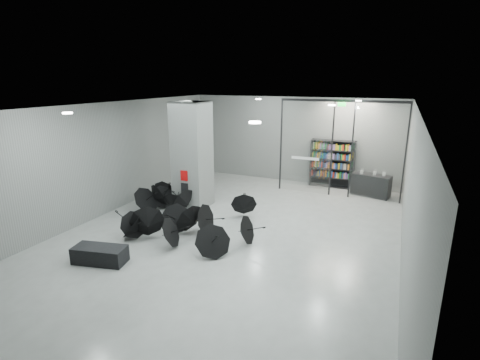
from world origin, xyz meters
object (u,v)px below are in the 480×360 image
at_px(column, 192,155).
at_px(umbrella_cluster, 175,217).
at_px(bookshelf, 332,164).
at_px(bench, 100,255).
at_px(shop_counter, 371,185).

relative_size(column, umbrella_cluster, 0.72).
relative_size(bookshelf, umbrella_cluster, 0.39).
distance_m(bench, umbrella_cluster, 2.99).
bearing_deg(umbrella_cluster, shop_counter, 46.96).
height_order(column, shop_counter, column).
distance_m(shop_counter, umbrella_cluster, 8.37).
bearing_deg(bench, bookshelf, 53.16).
height_order(column, bench, column).
bearing_deg(shop_counter, column, -133.63).
relative_size(bench, bookshelf, 0.65).
relative_size(bookshelf, shop_counter, 1.39).
distance_m(bench, bookshelf, 10.74).
bearing_deg(bench, column, 78.06).
bearing_deg(bookshelf, bench, -115.54).
relative_size(column, shop_counter, 2.58).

